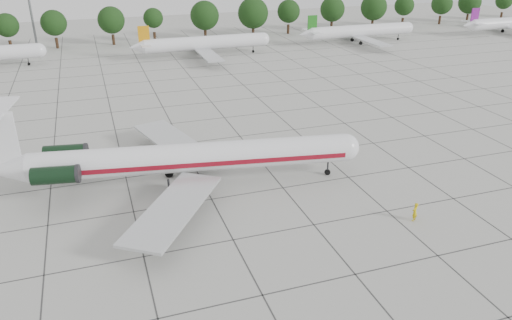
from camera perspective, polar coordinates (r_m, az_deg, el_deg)
The scene contains 7 objects.
ground at distance 54.49m, azimuth 3.10°, elevation -3.19°, with size 260.00×260.00×0.00m, color #ABABA4.
apron_joints at distance 67.34m, azimuth -1.59°, elevation 2.43°, with size 170.00×170.00×0.02m, color #383838.
main_airliner at distance 54.08m, azimuth -9.48°, elevation 0.19°, with size 39.97×31.21×9.43m.
ground_crew at distance 50.37m, azimuth 17.69°, elevation -5.67°, with size 0.70×0.46×1.91m, color gold.
bg_airliner_c at distance 115.02m, azimuth -5.87°, elevation 13.14°, with size 28.24×27.20×7.40m.
bg_airliner_d at distance 131.91m, azimuth 11.80°, elevation 14.22°, with size 28.24×27.20×7.40m.
tree_line at distance 131.28m, azimuth -16.22°, elevation 15.10°, with size 249.86×8.44×10.22m.
Camera 1 is at (-18.25, -44.69, 25.26)m, focal length 35.00 mm.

